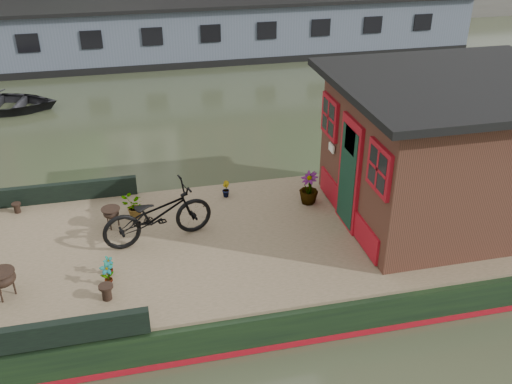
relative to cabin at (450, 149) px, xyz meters
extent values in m
plane|color=#2D3321|center=(-2.19, 0.00, -1.88)|extent=(120.00, 120.00, 0.00)
cube|color=black|center=(-2.19, 0.00, -1.58)|extent=(12.00, 4.00, 0.60)
cube|color=maroon|center=(-2.19, 0.00, -1.82)|extent=(12.02, 4.02, 0.10)
cube|color=#826950|center=(-2.19, 0.00, -1.25)|extent=(11.80, 3.80, 0.05)
cube|color=black|center=(-6.69, 1.92, -1.05)|extent=(3.00, 0.12, 0.35)
cube|color=black|center=(-6.69, -1.92, -1.05)|extent=(3.00, 0.12, 0.35)
cube|color=#331D13|center=(0.01, 0.00, -0.08)|extent=(3.50, 3.00, 2.30)
cube|color=black|center=(0.01, 0.00, 1.13)|extent=(4.00, 3.50, 0.12)
cube|color=maroon|center=(-1.77, 0.00, -0.28)|extent=(0.06, 0.80, 1.90)
cube|color=black|center=(-1.79, 0.00, -0.33)|extent=(0.04, 0.64, 1.70)
cube|color=maroon|center=(-1.77, -1.05, 0.32)|extent=(0.06, 0.72, 0.72)
cube|color=maroon|center=(-1.77, 1.05, 0.32)|extent=(0.06, 0.72, 0.72)
imported|color=black|center=(-4.90, 0.23, -0.75)|extent=(1.90, 1.01, 0.95)
imported|color=#95592A|center=(-5.72, -0.84, -1.04)|extent=(0.22, 0.17, 0.38)
imported|color=maroon|center=(-3.59, 1.42, -1.08)|extent=(0.15, 0.18, 0.30)
imported|color=#B06933|center=(-5.27, 1.03, -1.02)|extent=(0.47, 0.45, 0.41)
imported|color=brown|center=(-2.16, 0.84, -0.92)|extent=(0.46, 0.46, 0.61)
imported|color=brown|center=(-5.70, -0.57, -1.07)|extent=(0.20, 0.20, 0.32)
cylinder|color=black|center=(-7.29, 1.66, -1.14)|extent=(0.16, 0.16, 0.18)
cylinder|color=black|center=(-5.74, -1.14, -1.11)|extent=(0.20, 0.20, 0.23)
cube|color=#4B5465|center=(-2.19, 14.00, -0.88)|extent=(20.00, 4.00, 2.00)
cube|color=black|center=(-2.19, 14.00, -1.76)|extent=(20.00, 4.05, 0.24)
cube|color=#47443F|center=(-2.19, 20.50, -1.43)|extent=(60.00, 6.00, 0.90)
camera|label=1|loc=(-5.12, -7.76, 3.92)|focal=40.00mm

